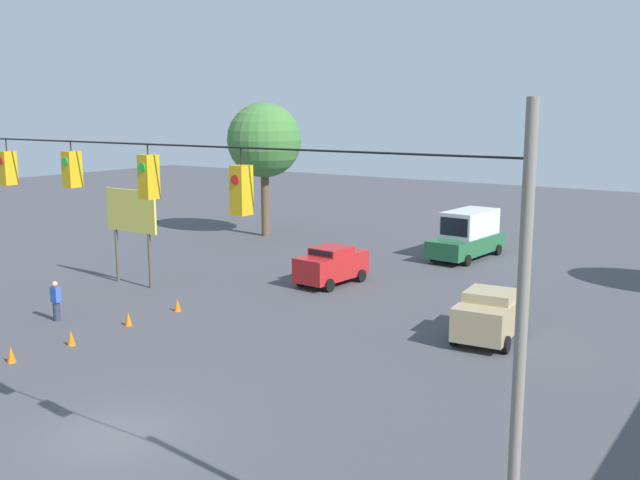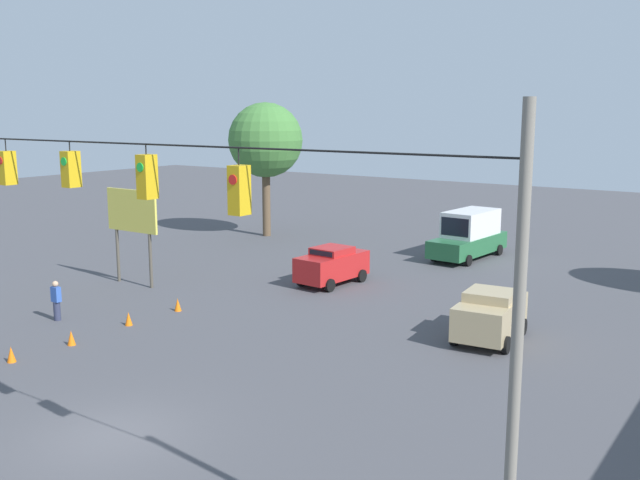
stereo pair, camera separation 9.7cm
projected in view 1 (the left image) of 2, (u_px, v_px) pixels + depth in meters
ground_plane at (112, 436)px, 18.96m from camera, size 140.00×140.00×0.00m
overhead_signal_span at (77, 232)px, 17.35m from camera, size 22.40×0.38×8.75m
sedan_tan_oncoming_far at (490, 314)px, 26.84m from camera, size 2.41×4.03×1.92m
sedan_red_withflow_far at (331, 265)px, 35.52m from camera, size 2.23×4.14×1.89m
box_truck_green_withflow_deep at (468, 235)px, 41.89m from camera, size 2.72×6.24×2.80m
traffic_cone_nearest at (11, 355)px, 24.50m from camera, size 0.30×0.30×0.56m
traffic_cone_second at (71, 338)px, 26.30m from camera, size 0.30×0.30×0.56m
traffic_cone_third at (128, 319)px, 28.73m from camera, size 0.30×0.30×0.56m
traffic_cone_fourth at (177, 305)px, 30.81m from camera, size 0.30×0.30×0.56m
roadside_billboard at (131, 217)px, 34.98m from camera, size 3.43×0.16×4.77m
pedestrian at (56, 301)px, 29.33m from camera, size 0.40×0.28×1.67m
tree_horizon_right at (264, 141)px, 48.37m from camera, size 5.07×5.07×9.14m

